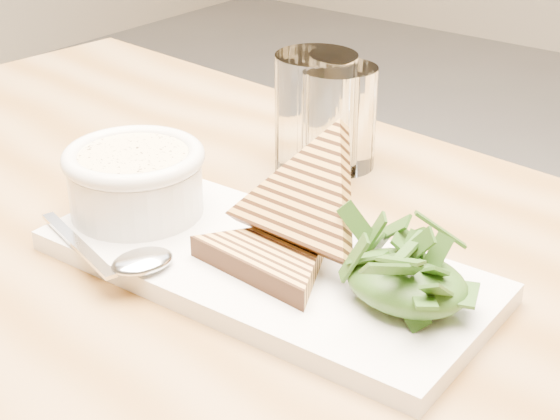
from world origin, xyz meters
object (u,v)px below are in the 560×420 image
Objects in this scene: platter at (265,266)px; glass_far at (342,117)px; glass_near at (315,115)px; soup_bowl at (136,188)px; table_top at (152,276)px.

platter is 3.50× the size of glass_far.
glass_far is (-0.07, 0.22, 0.04)m from platter.
glass_far is at bearing 69.38° from glass_near.
glass_far is at bearing 108.95° from platter.
glass_near is (-0.09, 0.19, 0.05)m from platter.
glass_near is (0.05, 0.19, 0.02)m from soup_bowl.
glass_far reaches higher than soup_bowl.
glass_near reaches higher than platter.
glass_near reaches higher than soup_bowl.
soup_bowl is (-0.14, -0.01, 0.03)m from platter.
soup_bowl is 0.23m from glass_far.
glass_near reaches higher than glass_far.
table_top is at bearing -159.84° from platter.
soup_bowl reaches higher than platter.
platter is 0.21m from glass_near.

